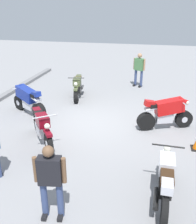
% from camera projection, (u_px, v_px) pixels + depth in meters
% --- Properties ---
extents(ground_plane, '(40.00, 40.00, 0.00)m').
position_uv_depth(ground_plane, '(92.00, 123.00, 9.25)').
color(ground_plane, gray).
extents(motorcycle_olive_vintage, '(1.94, 0.70, 1.07)m').
position_uv_depth(motorcycle_olive_vintage, '(78.00, 87.00, 11.57)').
color(motorcycle_olive_vintage, black).
rests_on(motorcycle_olive_vintage, ground).
extents(motorcycle_red_sportbike, '(0.97, 1.89, 1.14)m').
position_uv_depth(motorcycle_red_sportbike, '(166.00, 112.00, 8.61)').
color(motorcycle_red_sportbike, black).
rests_on(motorcycle_red_sportbike, ground).
extents(motorcycle_silver_cruiser, '(2.09, 0.70, 1.09)m').
position_uv_depth(motorcycle_silver_cruiser, '(165.00, 180.00, 5.41)').
color(motorcycle_silver_cruiser, black).
rests_on(motorcycle_silver_cruiser, ground).
extents(motorcycle_maroon_cruiser, '(1.73, 1.37, 1.09)m').
position_uv_depth(motorcycle_maroon_cruiser, '(42.00, 127.00, 7.74)').
color(motorcycle_maroon_cruiser, black).
rests_on(motorcycle_maroon_cruiser, ground).
extents(motorcycle_blue_sportbike, '(1.16, 1.78, 1.14)m').
position_uv_depth(motorcycle_blue_sportbike, '(28.00, 99.00, 9.77)').
color(motorcycle_blue_sportbike, black).
rests_on(motorcycle_blue_sportbike, ground).
extents(person_in_black_shirt, '(0.36, 0.64, 1.61)m').
position_uv_depth(person_in_black_shirt, '(50.00, 178.00, 4.85)').
color(person_in_black_shirt, '#384772').
rests_on(person_in_black_shirt, ground).
extents(person_in_green_shirt, '(0.46, 0.63, 1.70)m').
position_uv_depth(person_in_green_shirt, '(139.00, 68.00, 12.97)').
color(person_in_green_shirt, '#384772').
rests_on(person_in_green_shirt, ground).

